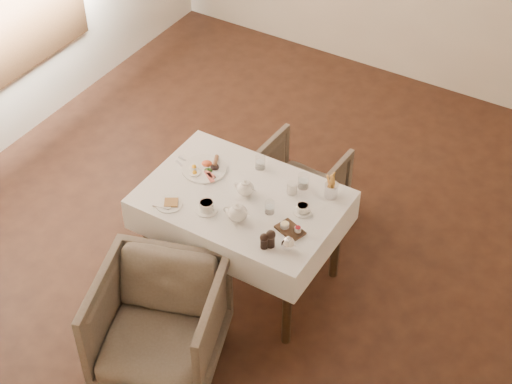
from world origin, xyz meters
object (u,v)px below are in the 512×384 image
object	(u,v)px
breakfast_plate	(205,168)
teapot_centre	(245,187)
table	(242,210)
armchair_near	(159,323)
armchair_far	(298,183)

from	to	relation	value
breakfast_plate	teapot_centre	bearing A→B (deg)	-10.69
table	breakfast_plate	world-z (taller)	breakfast_plate
armchair_near	armchair_far	xyz separation A→B (m)	(0.07, 1.65, -0.07)
table	breakfast_plate	size ratio (longest dim) A/B	4.25
armchair_far	teapot_centre	bearing A→B (deg)	93.20
breakfast_plate	teapot_centre	size ratio (longest dim) A/B	1.99
armchair_near	teapot_centre	world-z (taller)	teapot_centre
armchair_near	breakfast_plate	distance (m)	1.09
breakfast_plate	teapot_centre	world-z (taller)	teapot_centre
table	armchair_far	xyz separation A→B (m)	(0.00, 0.78, -0.36)
armchair_near	breakfast_plate	world-z (taller)	breakfast_plate
breakfast_plate	armchair_far	bearing A→B (deg)	63.04
armchair_far	armchair_near	bearing A→B (deg)	90.20
armchair_far	breakfast_plate	size ratio (longest dim) A/B	2.05
table	breakfast_plate	xyz separation A→B (m)	(-0.35, 0.10, 0.13)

